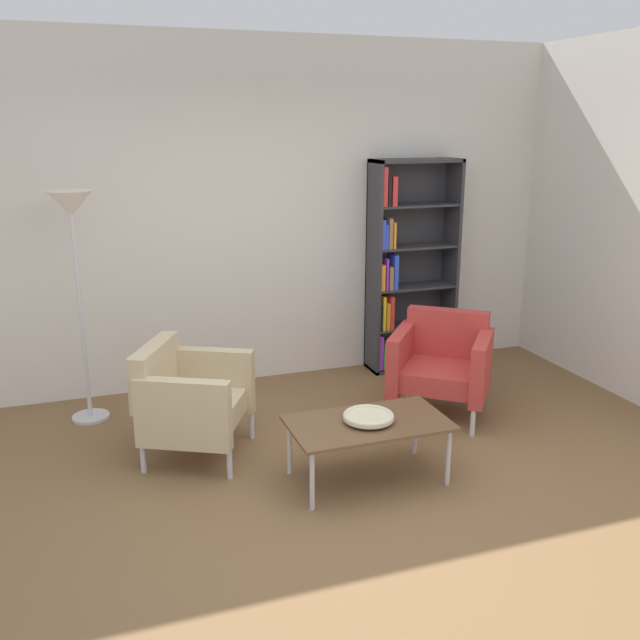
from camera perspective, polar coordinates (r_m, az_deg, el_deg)
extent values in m
plane|color=brown|center=(4.21, 2.52, -15.70)|extent=(8.32, 8.32, 0.00)
cube|color=silver|center=(5.99, -6.13, 8.55)|extent=(6.40, 0.12, 2.90)
cube|color=#333338|center=(6.20, 4.41, 4.15)|extent=(0.03, 0.30, 1.90)
cube|color=#333338|center=(6.54, 10.62, 4.54)|extent=(0.03, 0.30, 1.90)
cube|color=#333338|center=(6.24, 7.92, 12.80)|extent=(0.80, 0.30, 0.03)
cube|color=#333338|center=(6.61, 7.30, -3.61)|extent=(0.80, 0.30, 0.03)
cube|color=#333338|center=(6.49, 7.03, 4.60)|extent=(0.80, 0.02, 1.90)
cube|color=#333338|center=(6.49, 7.42, -0.42)|extent=(0.76, 0.28, 0.02)
cube|color=#333338|center=(6.40, 7.54, 2.75)|extent=(0.76, 0.28, 0.02)
cube|color=#333338|center=(6.33, 7.66, 5.99)|extent=(0.76, 0.28, 0.02)
cube|color=#333338|center=(6.28, 7.78, 9.30)|extent=(0.76, 0.28, 0.02)
cube|color=purple|center=(6.39, 4.63, -2.47)|extent=(0.04, 0.24, 0.31)
cube|color=green|center=(6.42, 5.05, -2.80)|extent=(0.04, 0.23, 0.23)
cube|color=orange|center=(6.44, 5.41, -2.79)|extent=(0.02, 0.23, 0.22)
cube|color=yellow|center=(6.45, 5.67, -2.72)|extent=(0.02, 0.24, 0.23)
cube|color=black|center=(6.28, 4.67, 0.32)|extent=(0.02, 0.21, 0.23)
cube|color=yellow|center=(6.29, 4.90, 0.70)|extent=(0.03, 0.23, 0.31)
cube|color=orange|center=(6.29, 5.30, 0.41)|extent=(0.03, 0.19, 0.25)
cube|color=red|center=(6.32, 5.54, 0.74)|extent=(0.04, 0.23, 0.30)
cube|color=orange|center=(6.19, 4.83, 3.59)|extent=(0.04, 0.20, 0.23)
cube|color=purple|center=(6.22, 5.13, 3.88)|extent=(0.02, 0.24, 0.28)
cube|color=olive|center=(6.24, 5.46, 3.57)|extent=(0.04, 0.23, 0.21)
cube|color=blue|center=(6.22, 5.96, 3.98)|extent=(0.04, 0.18, 0.31)
cube|color=blue|center=(6.11, 4.94, 7.04)|extent=(0.03, 0.17, 0.25)
cube|color=blue|center=(6.12, 5.21, 6.85)|extent=(0.02, 0.17, 0.21)
cube|color=olive|center=(6.16, 5.41, 7.15)|extent=(0.03, 0.23, 0.26)
cube|color=orange|center=(6.18, 5.73, 7.01)|extent=(0.02, 0.23, 0.23)
cube|color=red|center=(6.07, 5.03, 10.84)|extent=(0.04, 0.19, 0.33)
cube|color=black|center=(6.09, 5.40, 10.55)|extent=(0.03, 0.19, 0.27)
cube|color=red|center=(6.12, 5.75, 10.50)|extent=(0.04, 0.22, 0.25)
cube|color=brown|center=(4.42, 3.97, -8.40)|extent=(1.00, 0.56, 0.02)
cylinder|color=silver|center=(4.17, -0.65, -13.00)|extent=(0.03, 0.03, 0.38)
cylinder|color=silver|center=(4.51, 10.46, -10.96)|extent=(0.03, 0.03, 0.38)
cylinder|color=silver|center=(4.56, -2.52, -10.35)|extent=(0.03, 0.03, 0.38)
cylinder|color=silver|center=(4.87, 7.79, -8.72)|extent=(0.03, 0.03, 0.38)
cylinder|color=beige|center=(4.41, 3.98, -8.17)|extent=(0.13, 0.13, 0.02)
cylinder|color=beige|center=(4.41, 3.98, -7.93)|extent=(0.32, 0.32, 0.02)
torus|color=beige|center=(4.40, 3.99, -7.79)|extent=(0.32, 0.32, 0.02)
cube|color=#B73833|center=(5.48, 9.81, -4.50)|extent=(0.86, 0.85, 0.16)
cube|color=#B73833|center=(5.64, 10.40, -1.02)|extent=(0.58, 0.49, 0.38)
cube|color=#B73833|center=(5.47, 6.62, -3.16)|extent=(0.46, 0.55, 0.46)
cube|color=#B73833|center=(5.38, 13.08, -3.80)|extent=(0.46, 0.55, 0.46)
cylinder|color=silver|center=(5.32, 5.93, -7.30)|extent=(0.04, 0.04, 0.24)
cylinder|color=silver|center=(5.23, 12.40, -8.02)|extent=(0.04, 0.04, 0.24)
cylinder|color=silver|center=(5.84, 7.25, -5.16)|extent=(0.04, 0.04, 0.24)
cylinder|color=silver|center=(5.76, 13.12, -5.77)|extent=(0.04, 0.04, 0.24)
cube|color=#C6B289|center=(4.84, -10.12, -7.34)|extent=(0.81, 0.84, 0.16)
cube|color=#C6B289|center=(4.83, -13.33, -4.13)|extent=(0.40, 0.62, 0.38)
cube|color=#C6B289|center=(4.52, -11.17, -7.59)|extent=(0.60, 0.37, 0.46)
cube|color=#C6B289|center=(5.06, -8.89, -4.85)|extent=(0.60, 0.37, 0.46)
cylinder|color=silver|center=(4.58, -7.41, -11.39)|extent=(0.04, 0.04, 0.24)
cylinder|color=silver|center=(5.10, -5.62, -8.35)|extent=(0.04, 0.04, 0.24)
cylinder|color=silver|center=(4.75, -14.29, -10.68)|extent=(0.04, 0.04, 0.24)
cylinder|color=silver|center=(5.26, -11.83, -7.85)|extent=(0.04, 0.04, 0.24)
cylinder|color=silver|center=(5.72, -18.23, -7.52)|extent=(0.28, 0.28, 0.02)
cylinder|color=silver|center=(5.45, -18.99, 0.60)|extent=(0.03, 0.03, 1.65)
cone|color=white|center=(5.31, -19.77, 8.96)|extent=(0.32, 0.32, 0.18)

